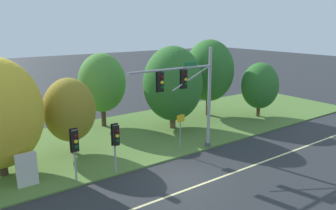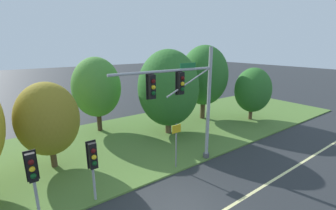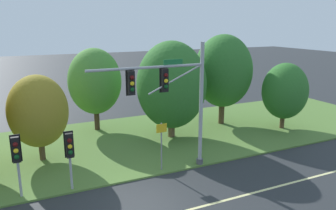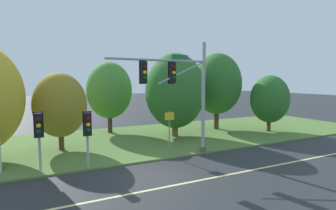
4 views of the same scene
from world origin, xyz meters
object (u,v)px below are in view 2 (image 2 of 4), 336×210
pedestrian_signal_further_along (93,159)px  tree_right_far (204,76)px  tree_mid_verge (97,87)px  tree_behind_signpost (48,119)px  route_sign_post (176,140)px  traffic_signal_mast (188,96)px  tree_furthest_back (253,90)px  pedestrian_signal_near_kerb (32,171)px  tree_tall_centre (168,88)px

pedestrian_signal_further_along → tree_right_far: 14.68m
pedestrian_signal_further_along → tree_mid_verge: (3.32, 9.08, 1.59)m
tree_mid_verge → pedestrian_signal_further_along: bearing=-110.1°
tree_behind_signpost → pedestrian_signal_further_along: bearing=-77.5°
pedestrian_signal_further_along → tree_behind_signpost: (-1.04, 4.69, 0.83)m
pedestrian_signal_further_along → route_sign_post: size_ratio=1.11×
tree_behind_signpost → tree_right_far: 14.25m
traffic_signal_mast → pedestrian_signal_further_along: size_ratio=2.32×
tree_mid_verge → tree_behind_signpost: bearing=-134.8°
traffic_signal_mast → tree_right_far: bearing=40.2°
tree_furthest_back → pedestrian_signal_near_kerb: bearing=-170.9°
traffic_signal_mast → pedestrian_signal_near_kerb: (-7.95, 0.16, -2.11)m
tree_mid_verge → pedestrian_signal_near_kerb: bearing=-122.7°
traffic_signal_mast → tree_tall_centre: bearing=65.7°
pedestrian_signal_near_kerb → tree_furthest_back: bearing=9.1°
tree_right_far → tree_furthest_back: bearing=-39.6°
traffic_signal_mast → route_sign_post: bearing=165.0°
tree_behind_signpost → tree_right_far: bearing=6.9°
tree_right_far → tree_mid_verge: bearing=164.5°
tree_mid_verge → tree_right_far: size_ratio=0.87×
route_sign_post → tree_right_far: 10.45m
pedestrian_signal_further_along → tree_furthest_back: tree_furthest_back is taller
pedestrian_signal_further_along → tree_tall_centre: 9.59m
tree_tall_centre → tree_furthest_back: 9.07m
pedestrian_signal_near_kerb → tree_mid_verge: 10.58m
route_sign_post → tree_tall_centre: 6.07m
tree_behind_signpost → tree_mid_verge: (4.36, 4.39, 0.76)m
traffic_signal_mast → route_sign_post: traffic_signal_mast is taller
tree_behind_signpost → tree_tall_centre: (8.94, 0.50, 0.78)m
pedestrian_signal_further_along → pedestrian_signal_near_kerb: bearing=173.3°
tree_right_far → tree_tall_centre: bearing=-166.9°
route_sign_post → tree_right_far: bearing=37.0°
tree_mid_verge → tree_tall_centre: tree_tall_centre is taller
tree_tall_centre → tree_furthest_back: size_ratio=1.35×
tree_behind_signpost → tree_right_far: tree_right_far is taller
pedestrian_signal_further_along → tree_tall_centre: bearing=33.3°
route_sign_post → tree_mid_verge: tree_mid_verge is taller
pedestrian_signal_further_along → route_sign_post: (4.97, 0.29, -0.46)m
traffic_signal_mast → pedestrian_signal_near_kerb: traffic_signal_mast is taller
tree_behind_signpost → traffic_signal_mast: bearing=-34.5°
tree_mid_verge → tree_tall_centre: (4.58, -3.90, 0.02)m
route_sign_post → pedestrian_signal_further_along: bearing=-176.7°
route_sign_post → tree_right_far: size_ratio=0.38×
pedestrian_signal_near_kerb → tree_tall_centre: 11.46m
pedestrian_signal_near_kerb → tree_behind_signpost: (1.29, 4.42, 0.76)m
tree_right_far → traffic_signal_mast: bearing=-139.8°
pedestrian_signal_further_along → tree_right_far: bearing=26.1°
tree_mid_verge → tree_furthest_back: tree_mid_verge is taller
route_sign_post → tree_behind_signpost: tree_behind_signpost is taller
tree_tall_centre → tree_right_far: bearing=13.1°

